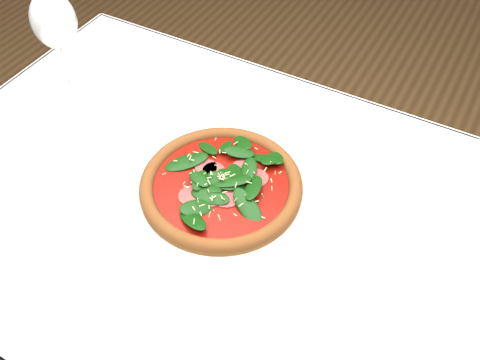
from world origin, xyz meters
The scene contains 5 objects.
dining_table centered at (0.00, 0.00, 0.65)m, with size 1.21×0.81×0.75m.
plate centered at (-0.02, 0.02, 0.76)m, with size 0.34×0.34×0.01m.
pizza centered at (-0.02, 0.02, 0.78)m, with size 0.33×0.33×0.04m.
wine_glass centered at (-0.47, 0.14, 0.91)m, with size 0.09×0.09×0.22m.
saucer_far centered at (0.28, 0.12, 0.76)m, with size 0.13×0.13×0.01m.
Camera 1 is at (0.32, -0.51, 1.49)m, focal length 40.00 mm.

